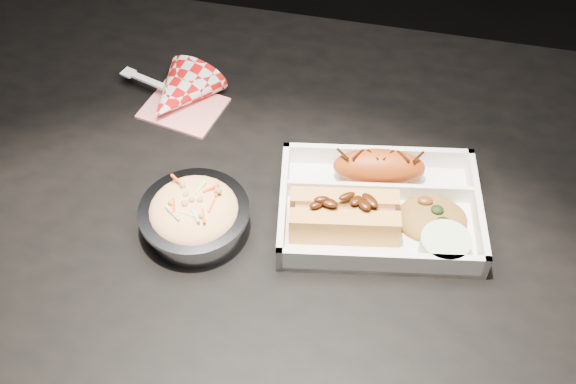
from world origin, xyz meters
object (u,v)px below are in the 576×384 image
(hotdog, at_px, (344,214))
(dining_table, at_px, (284,241))
(foil_coleslaw_cup, at_px, (194,214))
(fried_pastry, at_px, (379,167))
(napkin_fork, at_px, (178,95))
(food_tray, at_px, (379,211))

(hotdog, bearing_deg, dining_table, 147.60)
(dining_table, height_order, foil_coleslaw_cup, foil_coleslaw_cup)
(dining_table, height_order, fried_pastry, fried_pastry)
(fried_pastry, relative_size, foil_coleslaw_cup, 0.88)
(foil_coleslaw_cup, distance_m, napkin_fork, 0.24)
(foil_coleslaw_cup, bearing_deg, napkin_fork, 113.52)
(napkin_fork, bearing_deg, food_tray, -7.64)
(dining_table, distance_m, fried_pastry, 0.18)
(dining_table, distance_m, foil_coleslaw_cup, 0.17)
(foil_coleslaw_cup, bearing_deg, hotdog, 11.53)
(foil_coleslaw_cup, xyz_separation_m, napkin_fork, (-0.09, 0.22, -0.01))
(food_tray, relative_size, napkin_fork, 1.63)
(dining_table, bearing_deg, food_tray, -0.06)
(dining_table, relative_size, hotdog, 8.46)
(fried_pastry, bearing_deg, napkin_fork, 163.19)
(fried_pastry, xyz_separation_m, hotdog, (-0.03, -0.09, 0.00))
(food_tray, xyz_separation_m, foil_coleslaw_cup, (-0.22, -0.07, 0.02))
(food_tray, bearing_deg, napkin_fork, 145.19)
(foil_coleslaw_cup, relative_size, napkin_fork, 0.80)
(hotdog, height_order, napkin_fork, napkin_fork)
(fried_pastry, height_order, hotdog, hotdog)
(dining_table, bearing_deg, foil_coleslaw_cup, -143.66)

